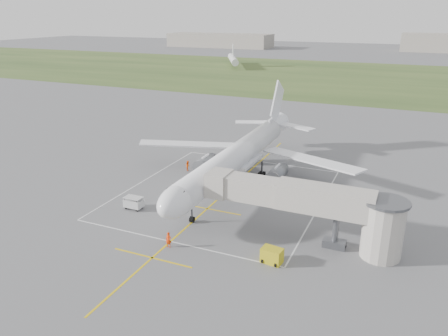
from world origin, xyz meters
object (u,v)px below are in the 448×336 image
at_px(airliner, 237,156).
at_px(jet_bridge, 317,206).
at_px(gpu_unit, 272,256).
at_px(baggage_cart, 134,203).
at_px(ramp_worker_wing, 188,166).
at_px(ramp_worker_nose, 169,240).

distance_m(airliner, jet_bridge, 21.22).
bearing_deg(jet_bridge, gpu_unit, -118.93).
height_order(gpu_unit, baggage_cart, baggage_cart).
bearing_deg(ramp_worker_wing, baggage_cart, 143.70).
xyz_separation_m(gpu_unit, ramp_worker_wing, (-22.19, 22.19, 0.03)).
relative_size(gpu_unit, baggage_cart, 0.96).
relative_size(airliner, gpu_unit, 19.42).
xyz_separation_m(jet_bridge, baggage_cart, (-25.00, -0.59, -3.86)).
bearing_deg(ramp_worker_nose, baggage_cart, 142.82).
bearing_deg(ramp_worker_nose, ramp_worker_wing, 112.23).
height_order(airliner, ramp_worker_wing, airliner).
xyz_separation_m(gpu_unit, baggage_cart, (-21.67, 5.44, 0.06)).
distance_m(baggage_cart, ramp_worker_wing, 16.76).
bearing_deg(ramp_worker_wing, ramp_worker_nose, 165.23).
distance_m(gpu_unit, ramp_worker_nose, 12.02).
bearing_deg(baggage_cart, jet_bridge, 1.90).
height_order(gpu_unit, ramp_worker_wing, ramp_worker_wing).
height_order(gpu_unit, ramp_worker_nose, ramp_worker_nose).
relative_size(airliner, ramp_worker_nose, 25.14).
xyz_separation_m(gpu_unit, ramp_worker_nose, (-11.90, -1.68, 0.10)).
bearing_deg(ramp_worker_wing, airliner, -139.13).
distance_m(gpu_unit, baggage_cart, 22.34).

